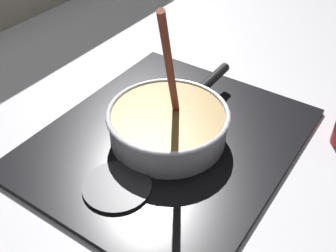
{
  "coord_description": "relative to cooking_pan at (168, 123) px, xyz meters",
  "views": [
    {
      "loc": [
        -0.46,
        -0.29,
        0.57
      ],
      "look_at": [
        0.08,
        0.07,
        0.04
      ],
      "focal_mm": 44.1,
      "sensor_mm": 36.0,
      "label": 1
    }
  ],
  "objects": [
    {
      "name": "burner_ring",
      "position": [
        -0.0,
        0.0,
        -0.03
      ],
      "size": [
        0.2,
        0.2,
        0.01
      ],
      "primitive_type": "torus",
      "color": "#592D0C",
      "rests_on": "hob_plate"
    },
    {
      "name": "cooking_pan",
      "position": [
        0.0,
        0.0,
        0.0
      ],
      "size": [
        0.37,
        0.25,
        0.31
      ],
      "color": "silver",
      "rests_on": "hob_plate"
    },
    {
      "name": "spare_burner",
      "position": [
        -0.17,
        0.0,
        -0.04
      ],
      "size": [
        0.13,
        0.13,
        0.01
      ],
      "primitive_type": "cylinder",
      "color": "#262628",
      "rests_on": "hob_plate"
    },
    {
      "name": "hob_plate",
      "position": [
        -0.0,
        0.0,
        -0.04
      ],
      "size": [
        0.56,
        0.48,
        0.01
      ],
      "primitive_type": "cube",
      "color": "black",
      "rests_on": "ground"
    },
    {
      "name": "ground",
      "position": [
        -0.08,
        -0.07,
        -0.07
      ],
      "size": [
        2.4,
        1.6,
        0.04
      ],
      "primitive_type": "cube",
      "color": "#B7B7BC"
    }
  ]
}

